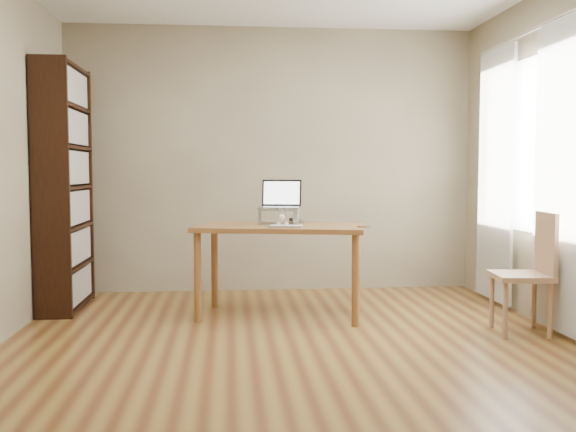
% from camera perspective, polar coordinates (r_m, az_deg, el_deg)
% --- Properties ---
extents(room, '(4.04, 4.54, 2.64)m').
position_cam_1_polar(room, '(4.16, 1.04, 5.54)').
color(room, '#5C3418').
rests_on(room, ground).
extents(bookshelf, '(0.30, 0.90, 2.10)m').
position_cam_1_polar(bookshelf, '(5.84, -19.23, 2.41)').
color(bookshelf, black).
rests_on(bookshelf, ground).
extents(curtains, '(0.03, 1.90, 2.25)m').
position_cam_1_polar(curtains, '(5.45, 20.25, 3.55)').
color(curtains, silver).
rests_on(curtains, ground).
extents(desk, '(1.47, 0.96, 0.75)m').
position_cam_1_polar(desk, '(5.23, -0.69, -1.93)').
color(desk, brown).
rests_on(desk, ground).
extents(laptop_stand, '(0.32, 0.25, 0.13)m').
position_cam_1_polar(laptop_stand, '(5.30, -0.76, 0.14)').
color(laptop_stand, silver).
rests_on(laptop_stand, desk).
extents(laptop, '(0.38, 0.34, 0.24)m').
position_cam_1_polar(laptop, '(5.35, -0.81, 1.35)').
color(laptop, silver).
rests_on(laptop, laptop_stand).
extents(keyboard, '(0.28, 0.17, 0.02)m').
position_cam_1_polar(keyboard, '(5.01, -0.22, -0.93)').
color(keyboard, silver).
rests_on(keyboard, desk).
extents(coaster, '(0.11, 0.11, 0.01)m').
position_cam_1_polar(coaster, '(5.09, 6.76, -0.94)').
color(coaster, brown).
rests_on(coaster, desk).
extents(cat, '(0.25, 0.49, 0.16)m').
position_cam_1_polar(cat, '(5.33, -0.39, 0.01)').
color(cat, '#423B34').
rests_on(cat, desk).
extents(chair, '(0.43, 0.43, 0.89)m').
position_cam_1_polar(chair, '(5.03, 20.72, -4.38)').
color(chair, tan).
rests_on(chair, ground).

